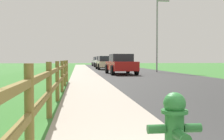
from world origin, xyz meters
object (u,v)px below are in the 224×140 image
Objects in this scene: street_lamp at (158,29)px; parked_suv_red at (121,64)px; parked_car_silver at (99,61)px; parked_car_beige at (106,63)px; fire_hydrant at (175,129)px; parked_car_white at (102,62)px.

parked_suv_red is at bearing -141.26° from street_lamp.
parked_car_silver is at bearing 99.31° from street_lamp.
parked_car_beige is 0.99× the size of parked_car_silver.
parked_car_silver is at bearing 88.94° from parked_car_beige.
parked_car_beige is 15.47m from parked_car_silver.
street_lamp is (4.00, -7.19, 3.12)m from parked_car_beige.
parked_suv_red is at bearing 82.95° from fire_hydrant.
street_lamp is at bearing -76.59° from parked_car_white.
parked_suv_red is 1.03× the size of parked_car_silver.
parked_suv_red reaches higher than parked_car_beige.
fire_hydrant is 0.17× the size of parked_suv_red.
fire_hydrant is at bearing -94.31° from parked_car_beige.
parked_car_silver is (0.29, 15.47, 0.03)m from parked_car_beige.
parked_suv_red is 25.76m from parked_car_silver.
fire_hydrant is at bearing -105.79° from street_lamp.
parked_car_silver reaches higher than parked_car_beige.
fire_hydrant is at bearing -97.05° from parked_suv_red.
parked_car_white is 7.13m from parked_car_silver.
street_lamp is at bearing 38.74° from parked_suv_red.
street_lamp is at bearing 74.21° from fire_hydrant.
parked_car_white is at bearing 86.19° from fire_hydrant.
parked_car_white reaches higher than fire_hydrant.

